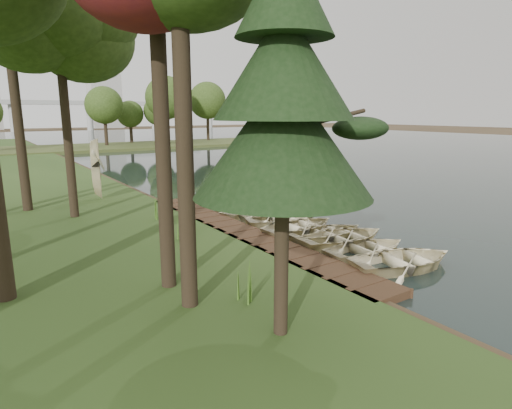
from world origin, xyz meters
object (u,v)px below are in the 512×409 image
rowboat_2 (343,235)px  stored_rowboat (100,193)px  rowboat_1 (368,246)px  boardwalk (241,234)px  pine_tree (284,98)px  rowboat_0 (404,257)px

rowboat_2 → stored_rowboat: 14.97m
rowboat_1 → boardwalk: bearing=32.3°
rowboat_1 → pine_tree: (-6.33, -3.07, 5.11)m
rowboat_0 → stored_rowboat: (-5.73, 16.80, 0.21)m
boardwalk → stored_rowboat: (-3.20, 10.45, 0.51)m
rowboat_0 → stored_rowboat: 17.75m
rowboat_0 → rowboat_2: size_ratio=0.99×
rowboat_0 → rowboat_2: rowboat_2 is taller
rowboat_2 → pine_tree: pine_tree is taller
rowboat_1 → pine_tree: pine_tree is taller
rowboat_1 → stored_rowboat: stored_rowboat is taller
boardwalk → rowboat_0: (2.53, -6.36, 0.30)m
stored_rowboat → pine_tree: pine_tree is taller
boardwalk → rowboat_0: bearing=-68.3°
rowboat_1 → stored_rowboat: 16.26m
rowboat_0 → pine_tree: bearing=116.6°
boardwalk → rowboat_2: rowboat_2 is taller
rowboat_0 → rowboat_2: (0.24, 3.08, 0.00)m
boardwalk → rowboat_2: (2.77, -3.28, 0.30)m
rowboat_1 → rowboat_2: rowboat_2 is taller
stored_rowboat → rowboat_0: bearing=-146.4°
boardwalk → pine_tree: pine_tree is taller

